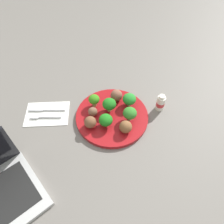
{
  "coord_description": "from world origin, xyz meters",
  "views": [
    {
      "loc": [
        -0.02,
        0.52,
        0.69
      ],
      "look_at": [
        0.0,
        0.0,
        0.04
      ],
      "focal_mm": 35.51,
      "sensor_mm": 36.0,
      "label": 1
    }
  ],
  "objects_px": {
    "broccoli_floret_front_left": "(130,113)",
    "meatball_back_right": "(93,112)",
    "fork": "(44,116)",
    "broccoli_floret_front_right": "(109,104)",
    "knife": "(46,109)",
    "meatball_front_right": "(90,122)",
    "plate": "(112,116)",
    "meatball_far_rim": "(126,127)",
    "broccoli_floret_mid_left": "(129,99)",
    "napkin": "(47,114)",
    "broccoli_floret_center": "(94,100)",
    "broccoli_floret_near_rim": "(106,120)",
    "meatball_center": "(116,95)",
    "yogurt_bottle": "(161,103)"
  },
  "relations": [
    {
      "from": "broccoli_floret_near_rim",
      "to": "broccoli_floret_front_right",
      "type": "distance_m",
      "value": 0.07
    },
    {
      "from": "meatball_front_right",
      "to": "broccoli_floret_center",
      "type": "bearing_deg",
      "value": -92.74
    },
    {
      "from": "broccoli_floret_near_rim",
      "to": "meatball_back_right",
      "type": "xyz_separation_m",
      "value": [
        0.05,
        -0.04,
        -0.01
      ]
    },
    {
      "from": "meatball_center",
      "to": "meatball_back_right",
      "type": "height_order",
      "value": "meatball_center"
    },
    {
      "from": "napkin",
      "to": "yogurt_bottle",
      "type": "height_order",
      "value": "yogurt_bottle"
    },
    {
      "from": "broccoli_floret_front_left",
      "to": "meatball_back_right",
      "type": "relative_size",
      "value": 1.66
    },
    {
      "from": "plate",
      "to": "broccoli_floret_near_rim",
      "type": "relative_size",
      "value": 5.41
    },
    {
      "from": "broccoli_floret_front_right",
      "to": "knife",
      "type": "relative_size",
      "value": 0.39
    },
    {
      "from": "broccoli_floret_front_right",
      "to": "yogurt_bottle",
      "type": "relative_size",
      "value": 0.77
    },
    {
      "from": "meatball_far_rim",
      "to": "napkin",
      "type": "distance_m",
      "value": 0.32
    },
    {
      "from": "knife",
      "to": "meatball_front_right",
      "type": "bearing_deg",
      "value": 157.64
    },
    {
      "from": "broccoli_floret_front_left",
      "to": "knife",
      "type": "relative_size",
      "value": 0.41
    },
    {
      "from": "broccoli_floret_center",
      "to": "meatball_center",
      "type": "relative_size",
      "value": 1.11
    },
    {
      "from": "meatball_front_right",
      "to": "fork",
      "type": "distance_m",
      "value": 0.19
    },
    {
      "from": "broccoli_floret_near_rim",
      "to": "meatball_back_right",
      "type": "height_order",
      "value": "broccoli_floret_near_rim"
    },
    {
      "from": "meatball_center",
      "to": "napkin",
      "type": "bearing_deg",
      "value": 15.46
    },
    {
      "from": "broccoli_floret_front_left",
      "to": "broccoli_floret_mid_left",
      "type": "bearing_deg",
      "value": -89.08
    },
    {
      "from": "meatball_front_right",
      "to": "broccoli_floret_front_left",
      "type": "bearing_deg",
      "value": -166.01
    },
    {
      "from": "meatball_center",
      "to": "meatball_front_right",
      "type": "distance_m",
      "value": 0.16
    },
    {
      "from": "meatball_far_rim",
      "to": "napkin",
      "type": "xyz_separation_m",
      "value": [
        0.31,
        -0.08,
        -0.04
      ]
    },
    {
      "from": "meatball_front_right",
      "to": "meatball_back_right",
      "type": "relative_size",
      "value": 1.27
    },
    {
      "from": "meatball_back_right",
      "to": "knife",
      "type": "height_order",
      "value": "meatball_back_right"
    },
    {
      "from": "broccoli_floret_front_left",
      "to": "knife",
      "type": "xyz_separation_m",
      "value": [
        0.33,
        -0.04,
        -0.05
      ]
    },
    {
      "from": "broccoli_floret_front_right",
      "to": "broccoli_floret_mid_left",
      "type": "bearing_deg",
      "value": -157.95
    },
    {
      "from": "meatball_center",
      "to": "napkin",
      "type": "height_order",
      "value": "meatball_center"
    },
    {
      "from": "plate",
      "to": "meatball_back_right",
      "type": "height_order",
      "value": "meatball_back_right"
    },
    {
      "from": "fork",
      "to": "plate",
      "type": "bearing_deg",
      "value": -177.62
    },
    {
      "from": "broccoli_floret_front_left",
      "to": "fork",
      "type": "relative_size",
      "value": 0.49
    },
    {
      "from": "broccoli_floret_front_left",
      "to": "plate",
      "type": "bearing_deg",
      "value": -14.68
    },
    {
      "from": "plate",
      "to": "meatball_far_rim",
      "type": "xyz_separation_m",
      "value": [
        -0.05,
        0.07,
        0.03
      ]
    },
    {
      "from": "napkin",
      "to": "plate",
      "type": "bearing_deg",
      "value": 178.37
    },
    {
      "from": "napkin",
      "to": "broccoli_floret_front_left",
      "type": "bearing_deg",
      "value": 175.64
    },
    {
      "from": "broccoli_floret_center",
      "to": "yogurt_bottle",
      "type": "relative_size",
      "value": 0.72
    },
    {
      "from": "broccoli_floret_mid_left",
      "to": "meatball_center",
      "type": "relative_size",
      "value": 1.14
    },
    {
      "from": "napkin",
      "to": "yogurt_bottle",
      "type": "distance_m",
      "value": 0.45
    },
    {
      "from": "broccoli_floret_front_right",
      "to": "napkin",
      "type": "bearing_deg",
      "value": 4.16
    },
    {
      "from": "fork",
      "to": "meatball_back_right",
      "type": "bearing_deg",
      "value": -177.78
    },
    {
      "from": "broccoli_floret_front_right",
      "to": "meatball_center",
      "type": "relative_size",
      "value": 1.2
    },
    {
      "from": "meatball_front_right",
      "to": "meatball_far_rim",
      "type": "bearing_deg",
      "value": 173.35
    },
    {
      "from": "plate",
      "to": "meatball_far_rim",
      "type": "distance_m",
      "value": 0.09
    },
    {
      "from": "meatball_center",
      "to": "meatball_back_right",
      "type": "bearing_deg",
      "value": 44.56
    },
    {
      "from": "meatball_far_rim",
      "to": "plate",
      "type": "bearing_deg",
      "value": -52.61
    },
    {
      "from": "fork",
      "to": "broccoli_floret_center",
      "type": "bearing_deg",
      "value": -163.06
    },
    {
      "from": "broccoli_floret_center",
      "to": "fork",
      "type": "xyz_separation_m",
      "value": [
        0.19,
        0.06,
        -0.04
      ]
    },
    {
      "from": "broccoli_floret_front_left",
      "to": "meatball_front_right",
      "type": "xyz_separation_m",
      "value": [
        0.14,
        0.04,
        -0.02
      ]
    },
    {
      "from": "broccoli_floret_front_left",
      "to": "meatball_far_rim",
      "type": "height_order",
      "value": "broccoli_floret_front_left"
    },
    {
      "from": "broccoli_floret_mid_left",
      "to": "meatball_front_right",
      "type": "bearing_deg",
      "value": 37.6
    },
    {
      "from": "broccoli_floret_front_left",
      "to": "broccoli_floret_mid_left",
      "type": "relative_size",
      "value": 1.09
    },
    {
      "from": "broccoli_floret_front_right",
      "to": "broccoli_floret_center",
      "type": "height_order",
      "value": "broccoli_floret_front_right"
    },
    {
      "from": "meatball_back_right",
      "to": "knife",
      "type": "relative_size",
      "value": 0.25
    }
  ]
}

